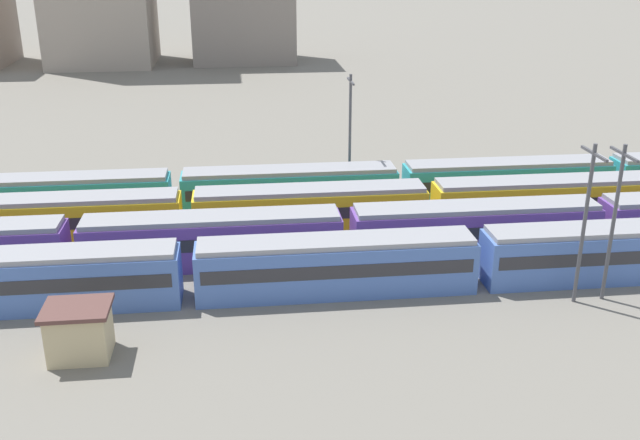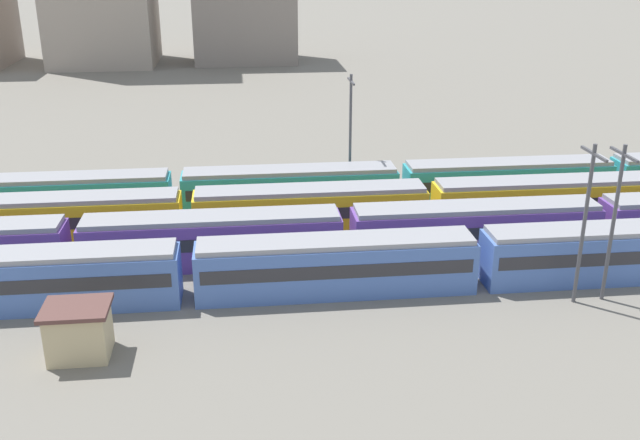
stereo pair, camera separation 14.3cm
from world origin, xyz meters
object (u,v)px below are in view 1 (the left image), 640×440
at_px(catenary_pole_2, 614,216).
at_px(train_track_1, 599,223).
at_px(train_track_2, 429,205).
at_px(train_track_3, 610,177).
at_px(catenary_pole_0, 585,217).
at_px(signal_hut, 79,331).
at_px(train_track_0, 479,258).
at_px(catenary_pole_1, 350,130).

bearing_deg(catenary_pole_2, train_track_1, 66.23).
bearing_deg(train_track_2, train_track_3, 16.37).
relative_size(catenary_pole_0, signal_hut, 2.87).
distance_m(train_track_0, train_track_1, 12.07).
height_order(train_track_0, signal_hut, train_track_0).
bearing_deg(catenary_pole_1, signal_hut, -126.79).
height_order(train_track_2, catenary_pole_2, catenary_pole_2).
height_order(train_track_0, train_track_1, same).
relative_size(train_track_0, train_track_2, 1.00).
xyz_separation_m(train_track_2, catenary_pole_0, (5.97, -13.46, 3.81)).
bearing_deg(train_track_1, train_track_3, 59.19).
relative_size(catenary_pole_1, catenary_pole_2, 1.07).
relative_size(train_track_0, train_track_1, 0.66).
bearing_deg(train_track_0, train_track_1, 25.51).
distance_m(train_track_1, train_track_2, 12.62).
relative_size(train_track_0, catenary_pole_1, 6.87).
distance_m(train_track_2, signal_hut, 29.00).
relative_size(train_track_0, catenary_pole_0, 7.24).
bearing_deg(catenary_pole_2, train_track_0, 158.43).
height_order(catenary_pole_1, catenary_pole_2, catenary_pole_1).
height_order(train_track_2, train_track_3, same).
height_order(train_track_2, catenary_pole_0, catenary_pole_0).
bearing_deg(train_track_0, catenary_pole_2, -21.57).
height_order(train_track_0, train_track_3, same).
bearing_deg(catenary_pole_0, catenary_pole_1, 116.84).
distance_m(train_track_2, catenary_pole_1, 10.69).
distance_m(train_track_2, catenary_pole_2, 15.93).
xyz_separation_m(train_track_0, train_track_1, (10.90, 5.20, 0.00)).
bearing_deg(catenary_pole_2, train_track_2, 120.81).
xyz_separation_m(train_track_3, catenary_pole_2, (-9.77, -18.50, 3.74)).
bearing_deg(train_track_2, signal_hut, -145.19).
bearing_deg(signal_hut, train_track_1, 17.83).
bearing_deg(catenary_pole_1, catenary_pole_2, -59.05).
xyz_separation_m(train_track_3, catenary_pole_1, (-22.81, 3.25, 4.09)).
bearing_deg(catenary_pole_0, catenary_pole_2, 4.69).
bearing_deg(train_track_3, signal_hut, -152.34).
relative_size(train_track_1, catenary_pole_0, 10.90).
distance_m(train_track_2, catenary_pole_0, 15.21).
height_order(catenary_pole_1, signal_hut, catenary_pole_1).
relative_size(catenary_pole_2, signal_hut, 2.83).
bearing_deg(signal_hut, train_track_0, 14.15).
bearing_deg(train_track_0, train_track_3, 42.38).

